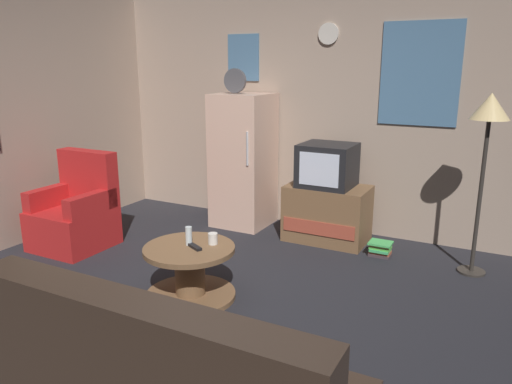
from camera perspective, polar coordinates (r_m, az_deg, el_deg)
The scene contains 12 objects.
ground_plane at distance 3.82m, azimuth -6.76°, elevation -14.03°, with size 12.00×12.00×0.00m, color #232328.
wall_with_art at distance 5.55m, azimuth 7.41°, elevation 9.47°, with size 5.20×0.12×2.66m.
fridge at distance 5.63m, azimuth -1.49°, elevation 3.69°, with size 0.60×0.62×1.77m.
tv_stand at distance 5.25m, azimuth 8.22°, elevation -2.45°, with size 0.84×0.53×0.59m.
crt_tv at distance 5.13m, azimuth 8.24°, elevation 3.09°, with size 0.54×0.51×0.44m.
standing_lamp at distance 4.57m, azimuth 25.29°, elevation 7.41°, with size 0.32×0.32×1.59m.
coffee_table at distance 4.00m, azimuth -7.63°, elevation -9.18°, with size 0.72×0.72×0.43m.
wine_glass at distance 3.94m, azimuth -7.76°, elevation -5.04°, with size 0.05×0.05×0.15m, color silver.
mug_ceramic_white at distance 3.94m, azimuth -5.00°, elevation -5.38°, with size 0.08×0.08×0.09m, color silver.
remote_control at distance 3.88m, azimuth -7.06°, elevation -6.31°, with size 0.15×0.04×0.02m, color black.
armchair at distance 5.35m, azimuth -20.03°, elevation -2.38°, with size 0.68×0.68×0.96m.
book_stack at distance 4.98m, azimuth 14.15°, elevation -6.38°, with size 0.21×0.18×0.14m.
Camera 1 is at (1.93, -2.74, 1.83)m, focal length 34.66 mm.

